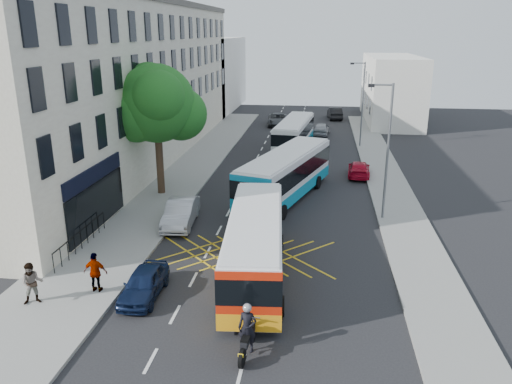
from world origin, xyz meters
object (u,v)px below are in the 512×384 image
(motorbike, at_px, (248,330))
(distant_car_dark, at_px, (335,113))
(lamp_far, at_px, (362,100))
(bus_near, at_px, (255,244))
(street_tree, at_px, (156,104))
(bus_far, at_px, (294,134))
(lamp_near, at_px, (386,145))
(pedestrian_far, at_px, (96,272))
(red_hatchback, at_px, (359,169))
(pedestrian_near, at_px, (32,283))
(distant_car_silver, at_px, (321,129))
(distant_car_grey, at_px, (278,120))
(parked_car_silver, at_px, (181,213))
(parked_car_blue, at_px, (144,283))
(bus_mid, at_px, (286,175))

(motorbike, bearing_deg, distant_car_dark, 91.48)
(lamp_far, relative_size, bus_near, 0.75)
(street_tree, xyz_separation_m, bus_far, (8.42, 15.03, -4.76))
(lamp_near, relative_size, bus_far, 0.76)
(pedestrian_far, bearing_deg, red_hatchback, -121.36)
(bus_near, height_order, pedestrian_far, bus_near)
(street_tree, distance_m, pedestrian_near, 15.97)
(distant_car_dark, distance_m, pedestrian_near, 50.30)
(bus_near, distance_m, distant_car_dark, 44.80)
(motorbike, distance_m, distant_car_silver, 39.81)
(distant_car_grey, bearing_deg, pedestrian_near, -103.38)
(bus_far, relative_size, parked_car_silver, 2.34)
(lamp_near, xyz_separation_m, pedestrian_far, (-13.20, -10.82, -3.57))
(parked_car_blue, relative_size, red_hatchback, 0.90)
(distant_car_grey, bearing_deg, bus_near, -91.48)
(distant_car_silver, relative_size, distant_car_dark, 0.88)
(bus_mid, relative_size, distant_car_grey, 2.28)
(street_tree, bearing_deg, parked_car_blue, -75.25)
(street_tree, relative_size, motorbike, 3.88)
(red_hatchback, distance_m, pedestrian_far, 23.84)
(parked_car_silver, distance_m, pedestrian_far, 8.53)
(motorbike, xyz_separation_m, parked_car_silver, (-5.69, 11.75, -0.20))
(bus_near, relative_size, pedestrian_near, 5.91)
(bus_near, height_order, parked_car_silver, bus_near)
(lamp_near, distance_m, pedestrian_far, 17.43)
(parked_car_silver, height_order, pedestrian_far, pedestrian_far)
(bus_far, distance_m, parked_car_silver, 21.14)
(parked_car_blue, bearing_deg, bus_far, 79.70)
(street_tree, xyz_separation_m, red_hatchback, (14.01, 6.51, -5.70))
(bus_near, relative_size, distant_car_grey, 2.09)
(bus_near, bearing_deg, motorbike, -89.95)
(street_tree, bearing_deg, distant_car_silver, 64.04)
(distant_car_silver, bearing_deg, distant_car_dark, -93.97)
(pedestrian_far, bearing_deg, parked_car_blue, -177.93)
(bus_mid, bearing_deg, pedestrian_far, -99.78)
(parked_car_silver, height_order, red_hatchback, parked_car_silver)
(parked_car_blue, bearing_deg, street_tree, 103.93)
(street_tree, height_order, bus_far, street_tree)
(lamp_near, distance_m, parked_car_blue, 15.96)
(lamp_far, relative_size, parked_car_silver, 1.77)
(parked_car_blue, height_order, pedestrian_far, pedestrian_far)
(lamp_far, xyz_separation_m, motorbike, (-6.11, -34.15, -3.67))
(street_tree, height_order, motorbike, street_tree)
(lamp_near, relative_size, red_hatchback, 1.97)
(bus_near, distance_m, distant_car_grey, 39.04)
(street_tree, xyz_separation_m, pedestrian_far, (1.51, -13.78, -5.24))
(parked_car_silver, xyz_separation_m, pedestrian_far, (-1.40, -8.41, 0.30))
(pedestrian_near, bearing_deg, parked_car_blue, -7.62)
(distant_car_dark, bearing_deg, bus_mid, 77.37)
(distant_car_silver, relative_size, pedestrian_far, 2.23)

